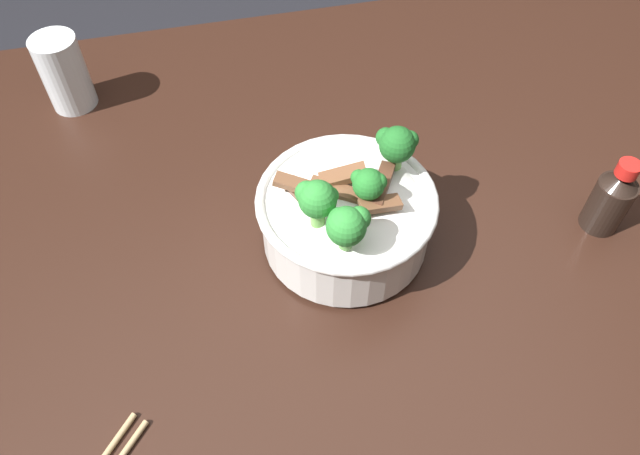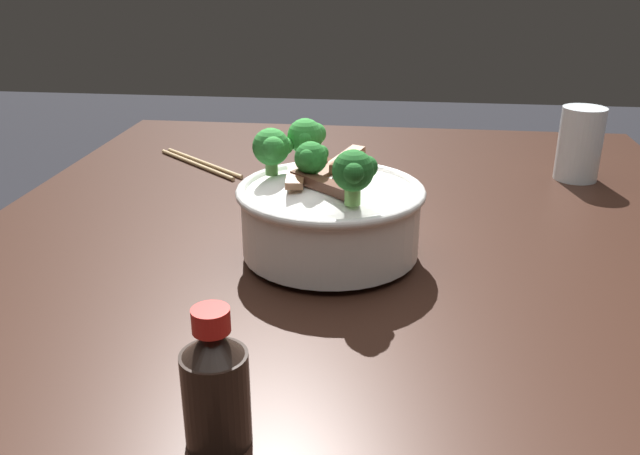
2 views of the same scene
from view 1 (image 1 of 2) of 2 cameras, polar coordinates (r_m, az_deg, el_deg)
The scene contains 5 objects.
ground at distance 1.58m, azimuth 2.16°, elevation -18.72°, with size 10.00×10.00×0.00m, color black.
dining_table at distance 0.91m, azimuth 3.55°, elevation -2.88°, with size 1.41×1.05×0.83m.
rice_bowl at distance 0.77m, azimuth 2.52°, elevation 1.53°, with size 0.23×0.23×0.16m.
drinking_glass at distance 1.06m, azimuth -22.64°, elevation 12.82°, with size 0.07×0.07×0.12m.
soy_sauce_bottle at distance 0.89m, azimuth 25.54°, elevation 2.42°, with size 0.05×0.05×0.12m.
Camera 1 is at (-0.17, -0.50, 1.49)m, focal length 34.25 mm.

